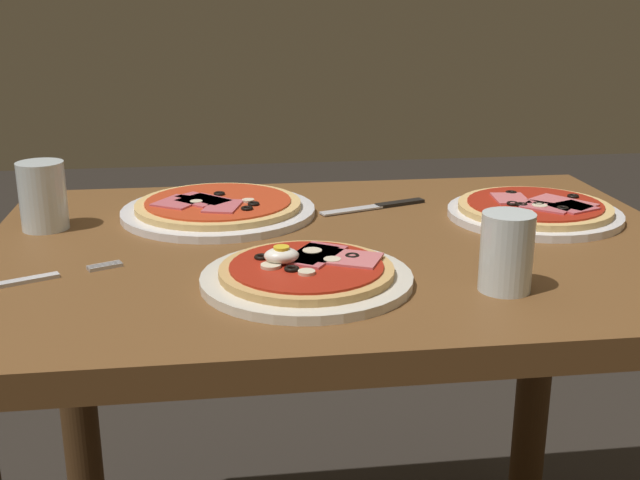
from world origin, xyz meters
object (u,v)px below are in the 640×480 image
dining_table (340,326)px  water_glass_near (43,200)px  fork (52,276)px  pizza_across_left (535,210)px  water_glass_far (506,257)px  pizza_across_right (218,208)px  pizza_foreground (307,274)px  knife (381,206)px

dining_table → water_glass_near: 0.49m
water_glass_near → fork: water_glass_near is taller
pizza_across_left → water_glass_far: size_ratio=2.85×
dining_table → water_glass_far: size_ratio=10.62×
dining_table → pizza_across_left: pizza_across_left is taller
pizza_across_left → water_glass_far: water_glass_far is taller
fork → pizza_across_right: bearing=51.2°
pizza_foreground → pizza_across_right: bearing=107.9°
pizza_across_right → fork: pizza_across_right is taller
pizza_across_left → dining_table: bearing=-165.7°
dining_table → water_glass_near: size_ratio=9.92×
pizza_foreground → water_glass_near: water_glass_near is taller
pizza_foreground → water_glass_far: 0.25m
water_glass_near → knife: bearing=5.7°
pizza_across_right → water_glass_far: 0.52m
pizza_foreground → water_glass_near: size_ratio=2.55×
water_glass_near → knife: water_glass_near is taller
pizza_across_left → pizza_across_right: size_ratio=0.88×
water_glass_far → knife: water_glass_far is taller
pizza_across_right → fork: (-0.21, -0.27, -0.01)m
water_glass_far → pizza_foreground: bearing=167.1°
fork → dining_table: bearing=14.5°
dining_table → fork: bearing=-165.5°
dining_table → pizza_foreground: (-0.07, -0.16, 0.15)m
pizza_across_left → pizza_foreground: bearing=-148.1°
pizza_foreground → knife: pizza_foreground is taller
dining_table → fork: (-0.39, -0.10, 0.14)m
water_glass_near → fork: bearing=-77.7°
knife → pizza_foreground: bearing=-115.9°
water_glass_far → knife: size_ratio=0.51×
dining_table → water_glass_near: water_glass_near is taller
pizza_across_left → pizza_across_right: same height
pizza_across_right → fork: 0.34m
fork → pizza_foreground: bearing=-11.1°
dining_table → knife: bearing=61.6°
knife → pizza_across_right: bearing=-177.7°
dining_table → pizza_foreground: pizza_foreground is taller
pizza_across_left → fork: (-0.72, -0.19, -0.01)m
pizza_across_left → knife: 0.25m
dining_table → water_glass_far: 0.33m
pizza_foreground → pizza_across_right: (-0.11, 0.33, -0.00)m
pizza_foreground → knife: (0.17, 0.34, -0.01)m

